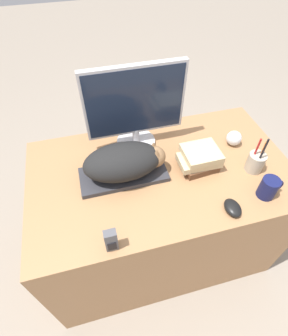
{
  "coord_description": "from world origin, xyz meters",
  "views": [
    {
      "loc": [
        -0.3,
        -0.42,
        1.7
      ],
      "look_at": [
        -0.09,
        0.36,
        0.82
      ],
      "focal_mm": 28.0,
      "sensor_mm": 36.0,
      "label": 1
    }
  ],
  "objects_px": {
    "monitor": "(135,106)",
    "phone": "(111,240)",
    "book_stack": "(199,159)",
    "pen_cup": "(256,162)",
    "computer_mouse": "(233,208)",
    "baseball": "(234,138)",
    "keyboard": "(124,175)",
    "cat": "(125,161)",
    "coffee_mug": "(269,188)"
  },
  "relations": [
    {
      "from": "monitor",
      "to": "phone",
      "type": "relative_size",
      "value": 4.27
    },
    {
      "from": "monitor",
      "to": "book_stack",
      "type": "xyz_separation_m",
      "value": [
        0.25,
        -0.24,
        -0.18
      ]
    },
    {
      "from": "monitor",
      "to": "phone",
      "type": "bearing_deg",
      "value": -112.58
    },
    {
      "from": "monitor",
      "to": "pen_cup",
      "type": "relative_size",
      "value": 2.29
    },
    {
      "from": "computer_mouse",
      "to": "baseball",
      "type": "relative_size",
      "value": 1.21
    },
    {
      "from": "keyboard",
      "to": "cat",
      "type": "xyz_separation_m",
      "value": [
        0.01,
        -0.0,
        0.09
      ]
    },
    {
      "from": "keyboard",
      "to": "pen_cup",
      "type": "height_order",
      "value": "pen_cup"
    },
    {
      "from": "cat",
      "to": "phone",
      "type": "relative_size",
      "value": 3.36
    },
    {
      "from": "phone",
      "to": "monitor",
      "type": "bearing_deg",
      "value": 67.42
    },
    {
      "from": "computer_mouse",
      "to": "coffee_mug",
      "type": "height_order",
      "value": "coffee_mug"
    },
    {
      "from": "coffee_mug",
      "to": "baseball",
      "type": "height_order",
      "value": "coffee_mug"
    },
    {
      "from": "cat",
      "to": "computer_mouse",
      "type": "relative_size",
      "value": 4.01
    },
    {
      "from": "cat",
      "to": "phone",
      "type": "xyz_separation_m",
      "value": [
        -0.13,
        -0.34,
        -0.05
      ]
    },
    {
      "from": "cat",
      "to": "book_stack",
      "type": "height_order",
      "value": "cat"
    },
    {
      "from": "baseball",
      "to": "book_stack",
      "type": "distance_m",
      "value": 0.26
    },
    {
      "from": "keyboard",
      "to": "book_stack",
      "type": "height_order",
      "value": "book_stack"
    },
    {
      "from": "pen_cup",
      "to": "baseball",
      "type": "relative_size",
      "value": 2.69
    },
    {
      "from": "computer_mouse",
      "to": "book_stack",
      "type": "bearing_deg",
      "value": 98.58
    },
    {
      "from": "baseball",
      "to": "phone",
      "type": "bearing_deg",
      "value": -150.29
    },
    {
      "from": "coffee_mug",
      "to": "phone",
      "type": "xyz_separation_m",
      "value": [
        -0.7,
        -0.07,
        0.01
      ]
    },
    {
      "from": "computer_mouse",
      "to": "phone",
      "type": "height_order",
      "value": "phone"
    },
    {
      "from": "computer_mouse",
      "to": "baseball",
      "type": "xyz_separation_m",
      "value": [
        0.2,
        0.38,
        0.02
      ]
    },
    {
      "from": "cat",
      "to": "monitor",
      "type": "xyz_separation_m",
      "value": [
        0.1,
        0.21,
        0.13
      ]
    },
    {
      "from": "pen_cup",
      "to": "phone",
      "type": "height_order",
      "value": "pen_cup"
    },
    {
      "from": "baseball",
      "to": "pen_cup",
      "type": "bearing_deg",
      "value": -87.59
    },
    {
      "from": "baseball",
      "to": "book_stack",
      "type": "xyz_separation_m",
      "value": [
        -0.24,
        -0.1,
        0.01
      ]
    },
    {
      "from": "computer_mouse",
      "to": "pen_cup",
      "type": "bearing_deg",
      "value": 41.92
    },
    {
      "from": "cat",
      "to": "phone",
      "type": "height_order",
      "value": "cat"
    },
    {
      "from": "pen_cup",
      "to": "baseball",
      "type": "height_order",
      "value": "pen_cup"
    },
    {
      "from": "phone",
      "to": "book_stack",
      "type": "distance_m",
      "value": 0.57
    },
    {
      "from": "pen_cup",
      "to": "phone",
      "type": "xyz_separation_m",
      "value": [
        -0.73,
        -0.22,
        0.0
      ]
    },
    {
      "from": "monitor",
      "to": "pen_cup",
      "type": "bearing_deg",
      "value": -33.25
    },
    {
      "from": "computer_mouse",
      "to": "pen_cup",
      "type": "distance_m",
      "value": 0.28
    },
    {
      "from": "keyboard",
      "to": "baseball",
      "type": "bearing_deg",
      "value": 7.03
    },
    {
      "from": "baseball",
      "to": "book_stack",
      "type": "relative_size",
      "value": 0.4
    },
    {
      "from": "computer_mouse",
      "to": "coffee_mug",
      "type": "relative_size",
      "value": 0.85
    },
    {
      "from": "computer_mouse",
      "to": "baseball",
      "type": "height_order",
      "value": "baseball"
    },
    {
      "from": "keyboard",
      "to": "monitor",
      "type": "height_order",
      "value": "monitor"
    },
    {
      "from": "pen_cup",
      "to": "baseball",
      "type": "xyz_separation_m",
      "value": [
        -0.01,
        0.19,
        -0.01
      ]
    },
    {
      "from": "cat",
      "to": "coffee_mug",
      "type": "xyz_separation_m",
      "value": [
        0.57,
        -0.27,
        -0.05
      ]
    },
    {
      "from": "computer_mouse",
      "to": "keyboard",
      "type": "bearing_deg",
      "value": 143.22
    },
    {
      "from": "computer_mouse",
      "to": "phone",
      "type": "bearing_deg",
      "value": -176.27
    },
    {
      "from": "keyboard",
      "to": "computer_mouse",
      "type": "xyz_separation_m",
      "value": [
        0.41,
        -0.3,
        0.01
      ]
    },
    {
      "from": "baseball",
      "to": "cat",
      "type": "bearing_deg",
      "value": -172.81
    },
    {
      "from": "keyboard",
      "to": "pen_cup",
      "type": "relative_size",
      "value": 1.94
    },
    {
      "from": "cat",
      "to": "computer_mouse",
      "type": "height_order",
      "value": "cat"
    },
    {
      "from": "keyboard",
      "to": "baseball",
      "type": "relative_size",
      "value": 5.23
    },
    {
      "from": "cat",
      "to": "coffee_mug",
      "type": "distance_m",
      "value": 0.64
    },
    {
      "from": "monitor",
      "to": "coffee_mug",
      "type": "distance_m",
      "value": 0.7
    },
    {
      "from": "baseball",
      "to": "book_stack",
      "type": "bearing_deg",
      "value": -156.59
    }
  ]
}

